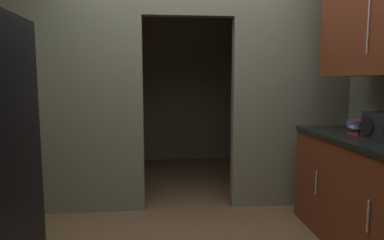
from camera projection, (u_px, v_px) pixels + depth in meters
kitchen_partition at (181, 70)px, 3.44m from camera, size 3.59×0.12×2.77m
adjoining_room_shell at (175, 79)px, 5.05m from camera, size 3.59×2.30×2.77m
lower_cabinet_run at (380, 198)px, 2.58m from camera, size 0.69×1.66×0.92m
book_stack at (358, 127)px, 2.77m from camera, size 0.15×0.17×0.12m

